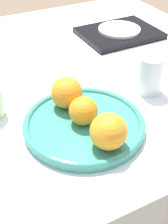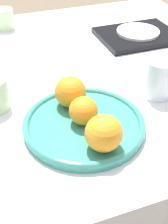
% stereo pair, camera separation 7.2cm
% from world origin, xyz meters
% --- Properties ---
extents(ground_plane, '(12.00, 12.00, 0.00)m').
position_xyz_m(ground_plane, '(0.00, 0.00, 0.00)').
color(ground_plane, '#7A6651').
extents(table, '(1.33, 1.07, 0.76)m').
position_xyz_m(table, '(0.00, 0.00, 0.38)').
color(table, white).
rests_on(table, ground_plane).
extents(fruit_platter, '(0.29, 0.29, 0.03)m').
position_xyz_m(fruit_platter, '(-0.01, -0.29, 0.78)').
color(fruit_platter, teal).
rests_on(fruit_platter, table).
extents(orange_0, '(0.07, 0.07, 0.07)m').
position_xyz_m(orange_0, '(-0.02, -0.29, 0.81)').
color(orange_0, orange).
rests_on(orange_0, fruit_platter).
extents(orange_1, '(0.08, 0.08, 0.08)m').
position_xyz_m(orange_1, '(-0.02, -0.21, 0.82)').
color(orange_1, orange).
rests_on(orange_1, fruit_platter).
extents(orange_2, '(0.08, 0.08, 0.08)m').
position_xyz_m(orange_2, '(-0.01, -0.38, 0.82)').
color(orange_2, orange).
rests_on(orange_2, fruit_platter).
extents(water_glass, '(0.07, 0.07, 0.11)m').
position_xyz_m(water_glass, '(0.22, -0.23, 0.81)').
color(water_glass, silver).
rests_on(water_glass, table).
extents(serving_tray, '(0.29, 0.22, 0.02)m').
position_xyz_m(serving_tray, '(0.35, 0.13, 0.77)').
color(serving_tray, black).
rests_on(serving_tray, table).
extents(side_plate, '(0.16, 0.16, 0.01)m').
position_xyz_m(side_plate, '(0.35, 0.13, 0.79)').
color(side_plate, white).
rests_on(side_plate, serving_tray).
extents(cup_1, '(0.07, 0.07, 0.08)m').
position_xyz_m(cup_1, '(-0.10, 0.40, 0.80)').
color(cup_1, beige).
rests_on(cup_1, table).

